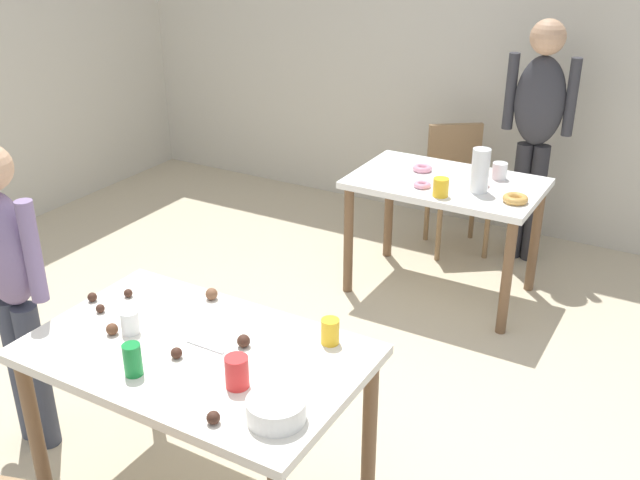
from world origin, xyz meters
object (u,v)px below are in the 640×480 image
object	(u,v)px
dining_table_near	(197,370)
dining_table_far	(445,197)
chair_far_table	(456,180)
person_adult_far	(537,121)
person_girl_near	(10,277)
soda_can	(133,360)
pitcher_far	(480,171)
mixing_bowl	(276,410)

from	to	relation	value
dining_table_near	dining_table_far	xyz separation A→B (m)	(0.16, 2.20, -0.01)
chair_far_table	person_adult_far	bearing A→B (deg)	4.28
person_girl_near	soda_can	world-z (taller)	person_girl_near
person_girl_near	pitcher_far	distance (m)	2.55
soda_can	chair_far_table	bearing A→B (deg)	88.61
dining_table_near	chair_far_table	xyz separation A→B (m)	(-0.01, 2.90, -0.16)
dining_table_near	pitcher_far	size ratio (longest dim) A/B	4.95
person_adult_far	soda_can	xyz separation A→B (m)	(-0.57, -3.17, -0.17)
chair_far_table	pitcher_far	bearing A→B (deg)	-62.98
dining_table_far	person_adult_far	world-z (taller)	person_adult_far
dining_table_near	chair_far_table	world-z (taller)	chair_far_table
dining_table_far	chair_far_table	world-z (taller)	chair_far_table
pitcher_far	dining_table_far	bearing A→B (deg)	159.35
dining_table_near	person_girl_near	distance (m)	0.94
soda_can	pitcher_far	bearing A→B (deg)	78.49
dining_table_near	soda_can	world-z (taller)	soda_can
dining_table_far	soda_can	xyz separation A→B (m)	(-0.25, -2.43, 0.17)
dining_table_near	soda_can	distance (m)	0.30
chair_far_table	person_girl_near	xyz separation A→B (m)	(-0.91, -2.97, 0.35)
dining_table_near	mixing_bowl	bearing A→B (deg)	-21.68
dining_table_far	person_adult_far	distance (m)	0.88
dining_table_far	person_girl_near	world-z (taller)	person_girl_near
person_adult_far	pitcher_far	xyz separation A→B (m)	(-0.10, -0.82, -0.11)
dining_table_near	chair_far_table	bearing A→B (deg)	90.23
mixing_bowl	pitcher_far	bearing A→B (deg)	92.45
dining_table_far	person_adult_far	bearing A→B (deg)	66.33
dining_table_far	person_girl_near	distance (m)	2.52
dining_table_far	mixing_bowl	distance (m)	2.42
chair_far_table	pitcher_far	world-z (taller)	pitcher_far
person_adult_far	mixing_bowl	distance (m)	3.14
dining_table_far	person_girl_near	xyz separation A→B (m)	(-1.08, -2.27, 0.21)
soda_can	pitcher_far	distance (m)	2.40
pitcher_far	mixing_bowl	bearing A→B (deg)	-87.55
dining_table_far	pitcher_far	world-z (taller)	pitcher_far
chair_far_table	dining_table_far	bearing A→B (deg)	-76.04
dining_table_near	person_adult_far	size ratio (longest dim) A/B	0.78
chair_far_table	soda_can	xyz separation A→B (m)	(-0.08, -3.13, 0.31)
dining_table_far	dining_table_near	bearing A→B (deg)	-94.24
dining_table_far	mixing_bowl	xyz separation A→B (m)	(0.33, -2.39, 0.15)
dining_table_far	chair_far_table	xyz separation A→B (m)	(-0.17, 0.70, -0.14)
mixing_bowl	pitcher_far	size ratio (longest dim) A/B	0.76
chair_far_table	person_adult_far	xyz separation A→B (m)	(0.50, 0.04, 0.49)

